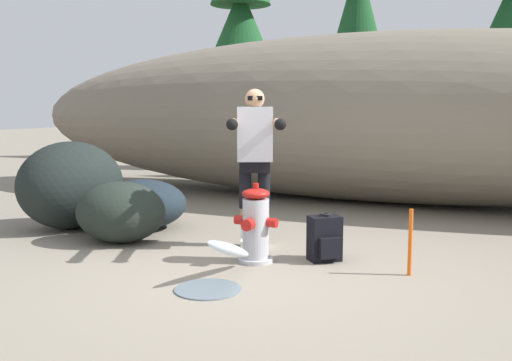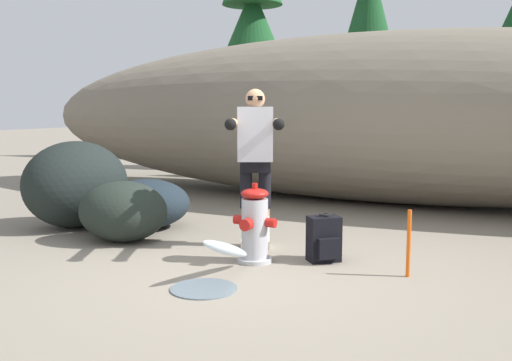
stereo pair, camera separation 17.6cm
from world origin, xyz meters
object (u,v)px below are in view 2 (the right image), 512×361
object	(u,v)px
spare_backpack	(324,239)
boulder_large	(146,204)
boulder_mid	(123,211)
boulder_small	(76,184)
survey_stake	(409,243)
utility_worker	(255,149)
fire_hydrant	(255,226)

from	to	relation	value
spare_backpack	boulder_large	bearing A→B (deg)	-143.24
spare_backpack	boulder_mid	xyz separation A→B (m)	(-2.28, -0.20, 0.12)
boulder_mid	boulder_small	world-z (taller)	boulder_small
survey_stake	utility_worker	bearing A→B (deg)	169.60
spare_backpack	utility_worker	bearing A→B (deg)	-142.56
utility_worker	boulder_mid	bearing A→B (deg)	-102.31
utility_worker	boulder_large	xyz separation A→B (m)	(-1.68, 0.34, -0.76)
spare_backpack	survey_stake	xyz separation A→B (m)	(0.84, -0.15, 0.08)
fire_hydrant	boulder_mid	bearing A→B (deg)	176.13
fire_hydrant	utility_worker	bearing A→B (deg)	115.54
utility_worker	boulder_small	bearing A→B (deg)	-115.62
fire_hydrant	spare_backpack	world-z (taller)	fire_hydrant
spare_backpack	fire_hydrant	bearing A→B (deg)	-104.41
spare_backpack	boulder_mid	bearing A→B (deg)	-127.18
fire_hydrant	spare_backpack	distance (m)	0.69
fire_hydrant	boulder_large	size ratio (longest dim) A/B	0.71
boulder_mid	boulder_large	bearing A→B (deg)	107.20
fire_hydrant	boulder_large	distance (m)	2.06
boulder_mid	boulder_small	bearing A→B (deg)	161.19
survey_stake	boulder_large	bearing A→B (deg)	169.10
fire_hydrant	boulder_mid	size ratio (longest dim) A/B	0.78
fire_hydrant	boulder_small	bearing A→B (deg)	170.35
boulder_mid	boulder_small	xyz separation A→B (m)	(-1.01, 0.34, 0.20)
utility_worker	survey_stake	xyz separation A→B (m)	(1.65, -0.30, -0.76)
utility_worker	survey_stake	size ratio (longest dim) A/B	2.78
boulder_large	boulder_small	xyz separation A→B (m)	(-0.80, -0.34, 0.23)
utility_worker	boulder_mid	size ratio (longest dim) A/B	1.70
spare_backpack	boulder_large	xyz separation A→B (m)	(-2.49, 0.49, 0.09)
utility_worker	spare_backpack	xyz separation A→B (m)	(0.82, -0.15, -0.84)
boulder_mid	fire_hydrant	bearing A→B (deg)	-3.87
boulder_small	survey_stake	distance (m)	4.14
spare_backpack	boulder_mid	size ratio (longest dim) A/B	0.48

